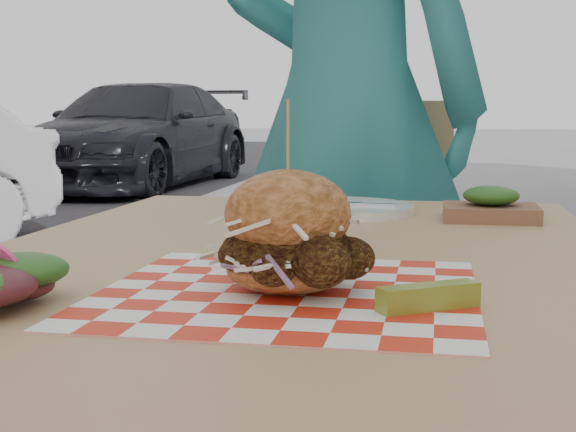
# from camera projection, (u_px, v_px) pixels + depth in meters

# --- Properties ---
(diner) EXTENTS (0.80, 0.66, 1.87)m
(diner) POSITION_uv_depth(u_px,v_px,m) (345.00, 106.00, 1.89)
(diner) COLOR teal
(diner) RESTS_ON ground
(car_dark) EXTENTS (2.05, 4.49, 1.27)m
(car_dark) POSITION_uv_depth(u_px,v_px,m) (138.00, 134.00, 9.85)
(car_dark) COLOR black
(car_dark) RESTS_ON ground
(patio_table) EXTENTS (0.80, 1.20, 0.75)m
(patio_table) POSITION_uv_depth(u_px,v_px,m) (296.00, 312.00, 1.02)
(patio_table) COLOR tan
(patio_table) RESTS_ON ground
(patio_chair) EXTENTS (0.49, 0.49, 0.95)m
(patio_chair) POSITION_uv_depth(u_px,v_px,m) (357.00, 263.00, 1.98)
(patio_chair) COLOR tan
(patio_chair) RESTS_ON ground
(paper_liner) EXTENTS (0.36, 0.36, 0.00)m
(paper_liner) POSITION_uv_depth(u_px,v_px,m) (288.00, 292.00, 0.78)
(paper_liner) COLOR red
(paper_liner) RESTS_ON patio_table
(sandwich) EXTENTS (0.16, 0.16, 0.18)m
(sandwich) POSITION_uv_depth(u_px,v_px,m) (288.00, 239.00, 0.77)
(sandwich) COLOR #C17236
(sandwich) RESTS_ON paper_liner
(pickle_spear) EXTENTS (0.09, 0.07, 0.02)m
(pickle_spear) POSITION_uv_depth(u_px,v_px,m) (429.00, 297.00, 0.70)
(pickle_spear) COLOR olive
(pickle_spear) RESTS_ON paper_liner
(place_setting) EXTENTS (0.27, 0.27, 0.02)m
(place_setting) POSITION_uv_depth(u_px,v_px,m) (335.00, 208.00, 1.39)
(place_setting) COLOR white
(place_setting) RESTS_ON patio_table
(kraft_tray) EXTENTS (0.15, 0.12, 0.06)m
(kraft_tray) POSITION_uv_depth(u_px,v_px,m) (491.00, 206.00, 1.29)
(kraft_tray) COLOR brown
(kraft_tray) RESTS_ON patio_table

